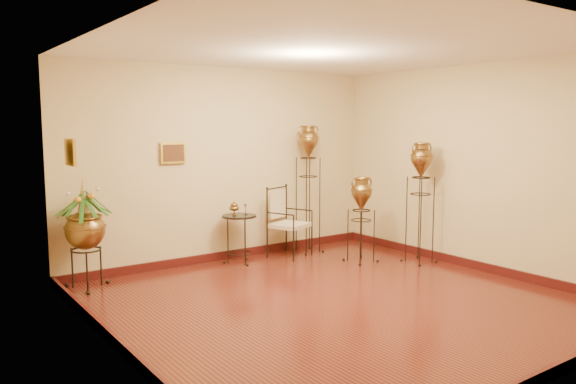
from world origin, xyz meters
TOP-DOWN VIEW (x-y plane):
  - ground at (0.00, 0.00)m, footprint 5.00×5.00m
  - room_shell at (-0.01, 0.01)m, footprint 5.02×5.02m
  - amphora_tall at (1.24, 2.15)m, footprint 0.48×0.48m
  - amphora_mid at (2.15, 0.70)m, footprint 0.46×0.46m
  - amphora_short at (1.49, 1.21)m, footprint 0.42×0.42m
  - planter_urn at (-2.15, 2.15)m, footprint 0.76×0.76m
  - armchair at (0.83, 2.07)m, footprint 0.74×0.72m
  - side_table at (-0.00, 2.15)m, footprint 0.58×0.58m

SIDE VIEW (x-z plane):
  - ground at x=0.00m, z-range 0.00..0.00m
  - side_table at x=0.00m, z-range -0.08..0.81m
  - armchair at x=0.83m, z-range 0.00..1.05m
  - amphora_short at x=1.49m, z-range 0.00..1.26m
  - planter_urn at x=-2.15m, z-range 0.08..1.48m
  - amphora_mid at x=2.15m, z-range 0.01..1.76m
  - amphora_tall at x=1.24m, z-range 0.02..2.01m
  - room_shell at x=-0.01m, z-range 0.33..3.14m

